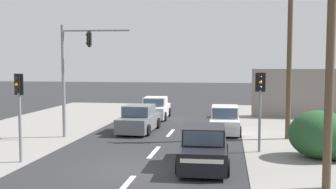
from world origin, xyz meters
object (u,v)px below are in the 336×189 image
(traffic_signal_mast, at_px, (73,66))
(sedan_crossing_left, at_px, (139,120))
(utility_pole_foreground_right, at_px, (327,15))
(pedestal_signal_left_kerb, at_px, (19,103))
(utility_pole_midground_right, at_px, (290,46))
(sedan_oncoming_mid, at_px, (156,109))
(pedestal_signal_right_kerb, at_px, (260,99))
(sedan_oncoming_near, at_px, (204,148))
(hatchback_receding_far, at_px, (225,121))

(traffic_signal_mast, relative_size, sedan_crossing_left, 1.40)
(utility_pole_foreground_right, distance_m, pedestal_signal_left_kerb, 11.65)
(utility_pole_foreground_right, distance_m, utility_pole_midground_right, 8.42)
(sedan_oncoming_mid, bearing_deg, pedestal_signal_right_kerb, -56.88)
(sedan_oncoming_mid, bearing_deg, traffic_signal_mast, -110.08)
(utility_pole_foreground_right, relative_size, sedan_oncoming_near, 2.37)
(traffic_signal_mast, height_order, sedan_oncoming_mid, traffic_signal_mast)
(utility_pole_midground_right, relative_size, sedan_oncoming_near, 2.16)
(utility_pole_foreground_right, bearing_deg, pedestal_signal_left_kerb, 171.48)
(utility_pole_midground_right, distance_m, sedan_oncoming_mid, 11.51)
(sedan_crossing_left, bearing_deg, pedestal_signal_left_kerb, -111.04)
(traffic_signal_mast, xyz_separation_m, hatchback_receding_far, (7.98, 2.70, -3.13))
(pedestal_signal_left_kerb, bearing_deg, sedan_oncoming_mid, 77.73)
(sedan_oncoming_near, bearing_deg, utility_pole_foreground_right, -30.25)
(sedan_crossing_left, bearing_deg, sedan_oncoming_near, -59.73)
(utility_pole_midground_right, bearing_deg, pedestal_signal_left_kerb, -149.15)
(traffic_signal_mast, height_order, sedan_crossing_left, traffic_signal_mast)
(pedestal_signal_left_kerb, bearing_deg, sedan_crossing_left, 68.96)
(hatchback_receding_far, height_order, sedan_oncoming_mid, sedan_oncoming_mid)
(utility_pole_midground_right, distance_m, sedan_crossing_left, 9.30)
(traffic_signal_mast, distance_m, sedan_oncoming_mid, 9.10)
(sedan_crossing_left, distance_m, sedan_oncoming_near, 8.44)
(pedestal_signal_right_kerb, xyz_separation_m, sedan_oncoming_mid, (-6.63, 10.16, -1.71))
(pedestal_signal_right_kerb, distance_m, pedestal_signal_left_kerb, 10.13)
(sedan_oncoming_near, relative_size, sedan_oncoming_mid, 1.00)
(pedestal_signal_left_kerb, distance_m, hatchback_receding_far, 11.55)
(utility_pole_midground_right, xyz_separation_m, pedestal_signal_left_kerb, (-11.27, -6.73, -2.45))
(utility_pole_foreground_right, relative_size, traffic_signal_mast, 1.69)
(hatchback_receding_far, bearing_deg, pedestal_signal_left_kerb, -134.32)
(utility_pole_foreground_right, height_order, traffic_signal_mast, utility_pole_foreground_right)
(utility_pole_midground_right, height_order, pedestal_signal_left_kerb, utility_pole_midground_right)
(utility_pole_foreground_right, distance_m, sedan_oncoming_mid, 17.88)
(utility_pole_midground_right, height_order, hatchback_receding_far, utility_pole_midground_right)
(pedestal_signal_left_kerb, relative_size, sedan_oncoming_mid, 0.83)
(sedan_crossing_left, bearing_deg, utility_pole_foreground_right, -49.63)
(utility_pole_midground_right, bearing_deg, sedan_oncoming_near, -122.96)
(sedan_oncoming_near, bearing_deg, traffic_signal_mast, 146.04)
(pedestal_signal_right_kerb, distance_m, sedan_oncoming_mid, 12.25)
(pedestal_signal_right_kerb, relative_size, sedan_oncoming_mid, 0.83)
(pedestal_signal_left_kerb, xyz_separation_m, sedan_oncoming_mid, (2.94, 13.50, -1.71))
(utility_pole_foreground_right, height_order, utility_pole_midground_right, utility_pole_foreground_right)
(utility_pole_foreground_right, relative_size, pedestal_signal_left_kerb, 2.85)
(pedestal_signal_right_kerb, bearing_deg, sedan_oncoming_mid, 123.12)
(utility_pole_midground_right, height_order, sedan_oncoming_mid, utility_pole_midground_right)
(utility_pole_foreground_right, xyz_separation_m, hatchback_receding_far, (-3.15, 9.84, -4.73))
(traffic_signal_mast, bearing_deg, sedan_crossing_left, 38.32)
(traffic_signal_mast, height_order, sedan_oncoming_near, traffic_signal_mast)
(utility_pole_foreground_right, height_order, sedan_oncoming_mid, utility_pole_foreground_right)
(pedestal_signal_left_kerb, relative_size, sedan_crossing_left, 0.83)
(utility_pole_midground_right, bearing_deg, utility_pole_foreground_right, -90.92)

